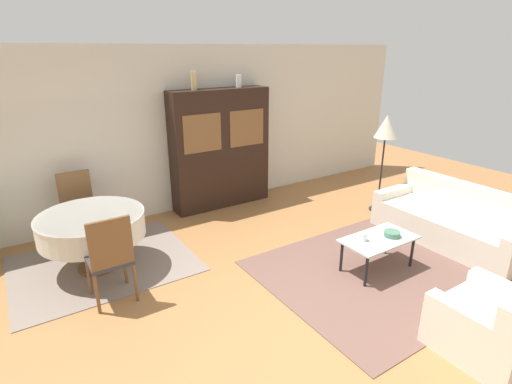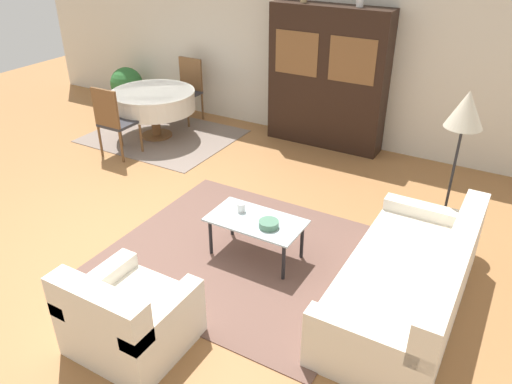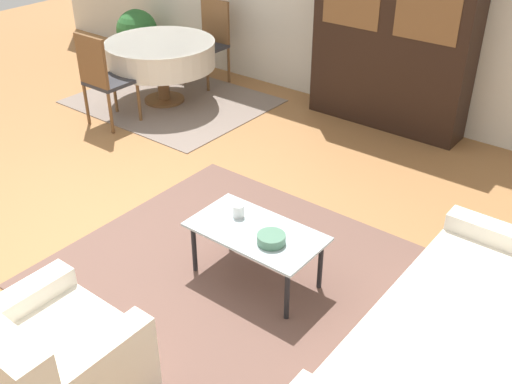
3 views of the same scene
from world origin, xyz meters
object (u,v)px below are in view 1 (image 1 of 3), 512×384
(coffee_table, at_px, (379,242))
(dining_chair_far, at_px, (78,204))
(armchair, at_px, (494,325))
(display_cabinet, at_px, (221,149))
(cup, at_px, (364,237))
(bowl, at_px, (392,234))
(vase_short, at_px, (239,81))
(dining_chair_near, at_px, (110,255))
(vase_tall, at_px, (194,81))
(floor_lamp, at_px, (386,131))
(dining_table, at_px, (92,226))
(couch, at_px, (453,222))

(coffee_table, distance_m, dining_chair_far, 4.09)
(armchair, distance_m, display_cabinet, 4.67)
(armchair, relative_size, cup, 8.98)
(bowl, distance_m, vase_short, 3.52)
(dining_chair_near, distance_m, vase_tall, 3.17)
(dining_chair_far, bearing_deg, armchair, 121.42)
(display_cabinet, height_order, floor_lamp, display_cabinet)
(display_cabinet, xyz_separation_m, dining_chair_far, (-2.38, -0.21, -0.43))
(dining_table, relative_size, vase_short, 6.31)
(vase_tall, bearing_deg, dining_table, -151.23)
(cup, bearing_deg, dining_table, 145.26)
(bowl, bearing_deg, coffee_table, 163.06)
(armchair, distance_m, coffee_table, 1.59)
(coffee_table, bearing_deg, vase_short, 93.44)
(couch, bearing_deg, vase_short, 29.35)
(dining_table, relative_size, floor_lamp, 0.78)
(display_cabinet, relative_size, floor_lamp, 1.24)
(bowl, bearing_deg, armchair, -106.00)
(coffee_table, bearing_deg, armchair, -99.52)
(couch, distance_m, dining_chair_far, 5.33)
(dining_chair_near, bearing_deg, cup, -20.71)
(coffee_table, distance_m, bowl, 0.20)
(coffee_table, xyz_separation_m, dining_table, (-2.95, 1.96, 0.20))
(coffee_table, distance_m, dining_chair_near, 3.15)
(coffee_table, xyz_separation_m, dining_chair_near, (-2.95, 1.10, 0.19))
(armchair, relative_size, dining_chair_far, 0.84)
(armchair, distance_m, dining_chair_far, 5.16)
(couch, distance_m, vase_short, 3.97)
(display_cabinet, bearing_deg, floor_lamp, -38.81)
(dining_table, relative_size, dining_chair_near, 1.25)
(dining_chair_near, bearing_deg, couch, -14.20)
(coffee_table, bearing_deg, vase_tall, 108.19)
(display_cabinet, xyz_separation_m, dining_table, (-2.38, -1.07, -0.42))
(couch, distance_m, vase_tall, 4.41)
(floor_lamp, bearing_deg, bowl, -135.13)
(coffee_table, bearing_deg, dining_chair_near, 159.57)
(display_cabinet, relative_size, dining_chair_far, 1.98)
(display_cabinet, bearing_deg, dining_table, -155.82)
(cup, bearing_deg, dining_chair_far, 134.74)
(coffee_table, distance_m, vase_short, 3.50)
(vase_tall, bearing_deg, cup, -75.17)
(couch, distance_m, display_cabinet, 3.80)
(armchair, relative_size, dining_table, 0.68)
(dining_table, xyz_separation_m, dining_chair_far, (0.00, 0.86, -0.01))
(dining_chair_far, distance_m, floor_lamp, 4.81)
(display_cabinet, height_order, dining_chair_near, display_cabinet)
(bowl, bearing_deg, vase_short, 96.55)
(armchair, height_order, coffee_table, armchair)
(armchair, height_order, floor_lamp, floor_lamp)
(armchair, relative_size, floor_lamp, 0.53)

